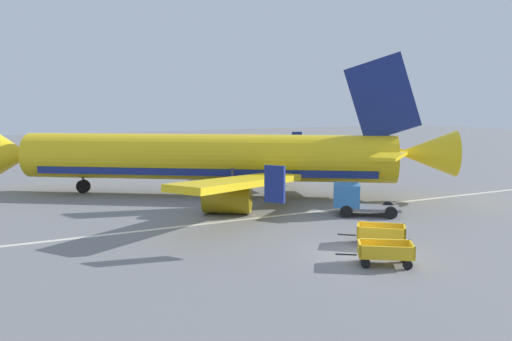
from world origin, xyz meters
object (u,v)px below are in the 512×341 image
baggage_cart_nearest (385,252)px  baggage_cart_second_in_row (381,234)px  airplane (219,158)px  service_truck_beside_carts (354,199)px

baggage_cart_nearest → baggage_cart_second_in_row: bearing=53.3°
airplane → baggage_cart_second_in_row: 17.59m
service_truck_beside_carts → baggage_cart_second_in_row: bearing=-115.9°
airplane → baggage_cart_second_in_row: size_ratio=10.39×
airplane → service_truck_beside_carts: airplane is taller
baggage_cart_second_in_row → service_truck_beside_carts: (3.21, 6.62, 0.50)m
service_truck_beside_carts → airplane: bearing=116.9°
service_truck_beside_carts → baggage_cart_nearest: bearing=-119.3°
airplane → baggage_cart_nearest: 20.24m
baggage_cart_nearest → service_truck_beside_carts: service_truck_beside_carts is taller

